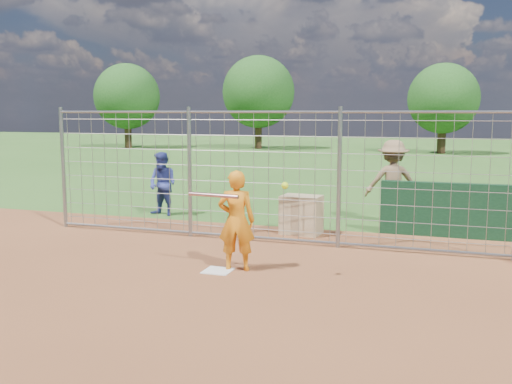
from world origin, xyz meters
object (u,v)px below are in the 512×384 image
(equipment_bin, at_px, (301,215))
(batter, at_px, (236,221))
(bystander_c, at_px, (393,182))
(bystander_a, at_px, (163,184))

(equipment_bin, bearing_deg, batter, -90.87)
(batter, bearing_deg, equipment_bin, -108.41)
(batter, xyz_separation_m, bystander_c, (1.97, 4.78, 0.14))
(batter, relative_size, equipment_bin, 2.00)
(equipment_bin, bearing_deg, bystander_a, 170.06)
(equipment_bin, bearing_deg, bystander_c, 52.61)
(bystander_c, bearing_deg, equipment_bin, 34.81)
(batter, distance_m, bystander_c, 5.17)
(batter, bearing_deg, bystander_a, -61.89)
(batter, height_order, bystander_a, batter)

